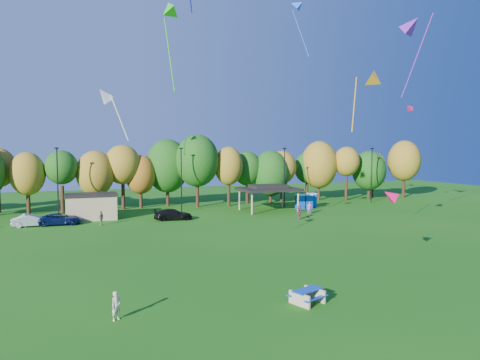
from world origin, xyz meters
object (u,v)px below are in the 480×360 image
object	(u,v)px
car_b	(32,221)
car_c	(60,219)
car_d	(173,214)
picnic_table	(307,295)
porta_potties	(307,201)
kite_flyer	(116,306)

from	to	relation	value
car_b	car_c	bearing A→B (deg)	-88.66
car_c	car_d	world-z (taller)	car_d
car_b	car_c	world-z (taller)	car_b
picnic_table	car_c	bearing A→B (deg)	93.54
picnic_table	car_b	distance (m)	37.02
porta_potties	car_d	size ratio (longest dim) A/B	0.79
car_b	car_c	distance (m)	3.02
kite_flyer	car_d	size ratio (longest dim) A/B	0.32
kite_flyer	picnic_table	bearing A→B (deg)	-40.72
porta_potties	car_b	size ratio (longest dim) A/B	0.89
picnic_table	car_c	xyz separation A→B (m)	(-14.73, 32.66, 0.20)
porta_potties	kite_flyer	xyz separation A→B (m)	(-29.91, -34.21, -0.34)
kite_flyer	car_d	distance (m)	31.66
kite_flyer	car_b	size ratio (longest dim) A/B	0.36
porta_potties	car_d	bearing A→B (deg)	-169.69
car_c	kite_flyer	bearing A→B (deg)	-169.90
car_b	porta_potties	bearing A→B (deg)	-87.35
picnic_table	car_d	size ratio (longest dim) A/B	0.49
car_d	kite_flyer	bearing A→B (deg)	170.03
porta_potties	kite_flyer	size ratio (longest dim) A/B	2.49
car_b	picnic_table	bearing A→B (deg)	-153.21
picnic_table	car_d	world-z (taller)	car_d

